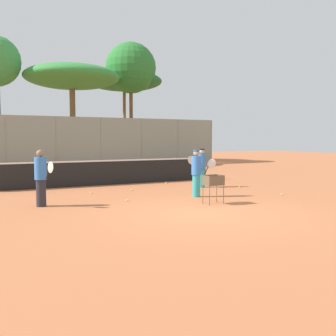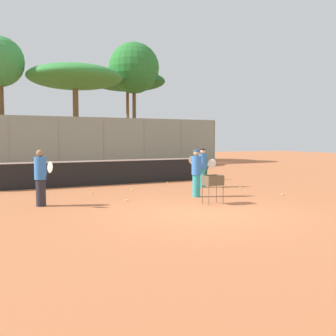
# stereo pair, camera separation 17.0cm
# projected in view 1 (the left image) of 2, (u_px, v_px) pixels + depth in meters

# --- Properties ---
(ground_plane) EXTENTS (80.00, 80.00, 0.00)m
(ground_plane) POSITION_uv_depth(u_px,v_px,m) (203.00, 214.00, 10.35)
(ground_plane) COLOR #B7663D
(tennis_net) EXTENTS (9.85, 0.10, 1.07)m
(tennis_net) POSITION_uv_depth(u_px,v_px,m) (109.00, 172.00, 16.80)
(tennis_net) COLOR #26592D
(tennis_net) RESTS_ON ground_plane
(back_fence) EXTENTS (24.70, 0.08, 3.45)m
(back_fence) POSITION_uv_depth(u_px,v_px,m) (56.00, 142.00, 25.85)
(back_fence) COLOR gray
(back_fence) RESTS_ON ground_plane
(tree_1) EXTENTS (4.17, 4.17, 9.89)m
(tree_1) POSITION_uv_depth(u_px,v_px,m) (131.00, 68.00, 32.42)
(tree_1) COLOR brown
(tree_1) RESTS_ON ground_plane
(tree_3) EXTENTS (6.99, 6.99, 7.39)m
(tree_3) POSITION_uv_depth(u_px,v_px,m) (72.00, 78.00, 28.96)
(tree_3) COLOR brown
(tree_3) RESTS_ON ground_plane
(tree_4) EXTENTS (6.56, 6.56, 7.78)m
(tree_4) POSITION_uv_depth(u_px,v_px,m) (124.00, 81.00, 34.08)
(tree_4) COLOR brown
(tree_4) RESTS_ON ground_plane
(player_white_outfit) EXTENTS (0.88, 0.33, 1.58)m
(player_white_outfit) POSITION_uv_depth(u_px,v_px,m) (202.00, 167.00, 15.95)
(player_white_outfit) COLOR teal
(player_white_outfit) RESTS_ON ground_plane
(player_red_cap) EXTENTS (0.81, 0.51, 1.60)m
(player_red_cap) POSITION_uv_depth(u_px,v_px,m) (197.00, 172.00, 13.32)
(player_red_cap) COLOR teal
(player_red_cap) RESTS_ON ground_plane
(player_yellow_shirt) EXTENTS (0.44, 0.86, 1.66)m
(player_yellow_shirt) POSITION_uv_depth(u_px,v_px,m) (41.00, 177.00, 11.42)
(player_yellow_shirt) COLOR #26262D
(player_yellow_shirt) RESTS_ON ground_plane
(ball_cart) EXTENTS (0.56, 0.41, 0.88)m
(ball_cart) POSITION_uv_depth(u_px,v_px,m) (213.00, 183.00, 11.88)
(ball_cart) COLOR brown
(ball_cart) RESTS_ON ground_plane
(tennis_ball_0) EXTENTS (0.07, 0.07, 0.07)m
(tennis_ball_0) POSITION_uv_depth(u_px,v_px,m) (91.00, 193.00, 14.16)
(tennis_ball_0) COLOR #D1E54C
(tennis_ball_0) RESTS_ON ground_plane
(tennis_ball_1) EXTENTS (0.07, 0.07, 0.07)m
(tennis_ball_1) POSITION_uv_depth(u_px,v_px,m) (127.00, 200.00, 12.41)
(tennis_ball_1) COLOR #D1E54C
(tennis_ball_1) RESTS_ON ground_plane
(tennis_ball_2) EXTENTS (0.07, 0.07, 0.07)m
(tennis_ball_2) POSITION_uv_depth(u_px,v_px,m) (132.00, 190.00, 15.01)
(tennis_ball_2) COLOR #D1E54C
(tennis_ball_2) RESTS_ON ground_plane
(tennis_ball_3) EXTENTS (0.07, 0.07, 0.07)m
(tennis_ball_3) POSITION_uv_depth(u_px,v_px,m) (239.00, 187.00, 15.74)
(tennis_ball_3) COLOR #D1E54C
(tennis_ball_3) RESTS_ON ground_plane
(tennis_ball_4) EXTENTS (0.07, 0.07, 0.07)m
(tennis_ball_4) POSITION_uv_depth(u_px,v_px,m) (282.00, 194.00, 13.75)
(tennis_ball_4) COLOR #D1E54C
(tennis_ball_4) RESTS_ON ground_plane
(tennis_ball_5) EXTENTS (0.07, 0.07, 0.07)m
(tennis_ball_5) POSITION_uv_depth(u_px,v_px,m) (166.00, 183.00, 17.38)
(tennis_ball_5) COLOR #D1E54C
(tennis_ball_5) RESTS_ON ground_plane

